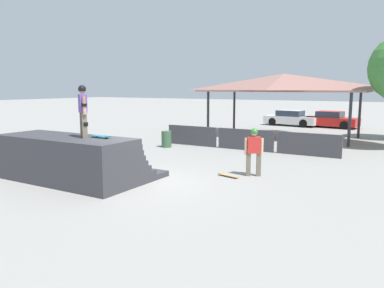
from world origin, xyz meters
TOP-DOWN VIEW (x-y plane):
  - ground_plane at (0.00, 0.00)m, footprint 160.00×160.00m
  - quarter_pipe_ramp at (-2.22, -0.78)m, footprint 4.99×3.30m
  - skater_on_deck at (-1.49, -0.89)m, footprint 0.67×0.53m
  - skateboard_on_deck at (-0.94, -0.70)m, footprint 0.84×0.28m
  - bystander_walking at (2.87, 2.90)m, footprint 0.65×0.40m
  - skateboard_on_ground at (2.15, 2.31)m, footprint 0.86×0.39m
  - barrier_fence at (0.47, 7.93)m, footprint 9.17×0.12m
  - pavilion_shelter at (0.55, 13.75)m, footprint 9.96×4.78m
  - trash_bin at (-3.46, 6.67)m, footprint 0.52×0.52m
  - parked_car_white at (-0.95, 21.03)m, footprint 4.44×2.11m
  - parked_car_red at (2.12, 21.28)m, footprint 4.20×2.19m

SIDE VIEW (x-z plane):
  - ground_plane at x=0.00m, z-range 0.00..0.00m
  - skateboard_on_ground at x=2.15m, z-range 0.01..0.10m
  - trash_bin at x=-3.46m, z-range 0.00..0.85m
  - barrier_fence at x=0.47m, z-range 0.00..1.05m
  - parked_car_red at x=2.12m, z-range -0.04..1.24m
  - parked_car_white at x=-0.95m, z-range -0.04..1.24m
  - quarter_pipe_ramp at x=-2.22m, z-range -0.08..1.44m
  - bystander_walking at x=2.87m, z-range 0.15..1.86m
  - skateboard_on_deck at x=-0.94m, z-range 1.54..1.62m
  - skater_on_deck at x=-1.49m, z-range 1.65..3.32m
  - pavilion_shelter at x=0.55m, z-range 1.42..5.39m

